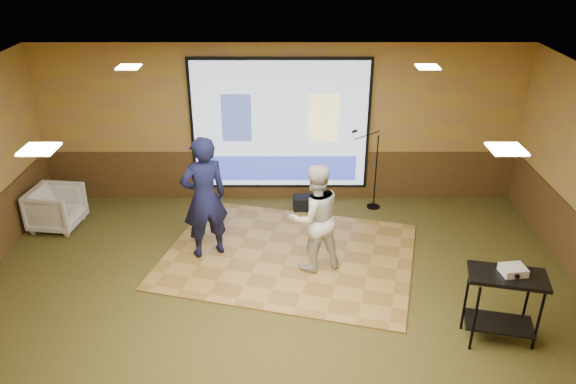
{
  "coord_description": "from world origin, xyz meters",
  "views": [
    {
      "loc": [
        0.14,
        -6.42,
        4.9
      ],
      "look_at": [
        0.14,
        1.02,
        1.3
      ],
      "focal_mm": 35.0,
      "sensor_mm": 36.0,
      "label": 1
    }
  ],
  "objects_px": {
    "player_left": "(204,198)",
    "dance_floor": "(289,255)",
    "projector": "(513,270)",
    "mic_stand": "(372,183)",
    "projector_screen": "(280,127)",
    "duffel_bag": "(305,203)",
    "av_table": "(504,294)",
    "banquet_chair": "(56,208)",
    "player_right": "(315,218)"
  },
  "relations": [
    {
      "from": "player_left",
      "to": "dance_floor",
      "type": "bearing_deg",
      "value": 152.65
    },
    {
      "from": "projector",
      "to": "mic_stand",
      "type": "relative_size",
      "value": 0.19
    },
    {
      "from": "projector_screen",
      "to": "projector",
      "type": "relative_size",
      "value": 11.38
    },
    {
      "from": "player_left",
      "to": "mic_stand",
      "type": "xyz_separation_m",
      "value": [
        2.87,
        1.68,
        -0.54
      ]
    },
    {
      "from": "player_left",
      "to": "duffel_bag",
      "type": "bearing_deg",
      "value": -161.1
    },
    {
      "from": "av_table",
      "to": "dance_floor",
      "type": "bearing_deg",
      "value": 143.34
    },
    {
      "from": "mic_stand",
      "to": "duffel_bag",
      "type": "distance_m",
      "value": 1.31
    },
    {
      "from": "projector",
      "to": "duffel_bag",
      "type": "bearing_deg",
      "value": 116.77
    },
    {
      "from": "mic_stand",
      "to": "duffel_bag",
      "type": "relative_size",
      "value": 3.6
    },
    {
      "from": "player_left",
      "to": "projector",
      "type": "bearing_deg",
      "value": 128.36
    },
    {
      "from": "mic_stand",
      "to": "banquet_chair",
      "type": "distance_m",
      "value": 5.68
    },
    {
      "from": "player_right",
      "to": "duffel_bag",
      "type": "height_order",
      "value": "player_right"
    },
    {
      "from": "projector",
      "to": "av_table",
      "type": "bearing_deg",
      "value": -162.16
    },
    {
      "from": "av_table",
      "to": "duffel_bag",
      "type": "distance_m",
      "value": 4.37
    },
    {
      "from": "projector_screen",
      "to": "banquet_chair",
      "type": "height_order",
      "value": "projector_screen"
    },
    {
      "from": "player_right",
      "to": "banquet_chair",
      "type": "height_order",
      "value": "player_right"
    },
    {
      "from": "projector_screen",
      "to": "player_left",
      "type": "relative_size",
      "value": 1.65
    },
    {
      "from": "projector_screen",
      "to": "av_table",
      "type": "distance_m",
      "value": 5.06
    },
    {
      "from": "player_left",
      "to": "mic_stand",
      "type": "bearing_deg",
      "value": -174.82
    },
    {
      "from": "player_left",
      "to": "av_table",
      "type": "relative_size",
      "value": 2.02
    },
    {
      "from": "player_right",
      "to": "projector",
      "type": "distance_m",
      "value": 2.88
    },
    {
      "from": "player_right",
      "to": "mic_stand",
      "type": "bearing_deg",
      "value": -140.01
    },
    {
      "from": "dance_floor",
      "to": "player_right",
      "type": "height_order",
      "value": "player_right"
    },
    {
      "from": "projector_screen",
      "to": "duffel_bag",
      "type": "bearing_deg",
      "value": -46.99
    },
    {
      "from": "av_table",
      "to": "mic_stand",
      "type": "bearing_deg",
      "value": 106.95
    },
    {
      "from": "projector",
      "to": "duffel_bag",
      "type": "distance_m",
      "value": 4.44
    },
    {
      "from": "dance_floor",
      "to": "player_right",
      "type": "distance_m",
      "value": 1.02
    },
    {
      "from": "mic_stand",
      "to": "duffel_bag",
      "type": "xyz_separation_m",
      "value": [
        -1.25,
        -0.11,
        -0.36
      ]
    },
    {
      "from": "av_table",
      "to": "projector",
      "type": "distance_m",
      "value": 0.35
    },
    {
      "from": "projector",
      "to": "projector_screen",
      "type": "bearing_deg",
      "value": 117.94
    },
    {
      "from": "projector",
      "to": "banquet_chair",
      "type": "bearing_deg",
      "value": 149.13
    },
    {
      "from": "dance_floor",
      "to": "duffel_bag",
      "type": "bearing_deg",
      "value": 79.43
    },
    {
      "from": "projector_screen",
      "to": "duffel_bag",
      "type": "relative_size",
      "value": 7.66
    },
    {
      "from": "player_left",
      "to": "duffel_bag",
      "type": "distance_m",
      "value": 2.42
    },
    {
      "from": "player_right",
      "to": "player_left",
      "type": "bearing_deg",
      "value": -33.67
    },
    {
      "from": "banquet_chair",
      "to": "projector",
      "type": "bearing_deg",
      "value": -106.37
    },
    {
      "from": "projector_screen",
      "to": "mic_stand",
      "type": "bearing_deg",
      "value": -12.53
    },
    {
      "from": "projector",
      "to": "banquet_chair",
      "type": "height_order",
      "value": "projector"
    },
    {
      "from": "mic_stand",
      "to": "projector_screen",
      "type": "bearing_deg",
      "value": -174.18
    },
    {
      "from": "projector_screen",
      "to": "dance_floor",
      "type": "bearing_deg",
      "value": -85.67
    },
    {
      "from": "projector_screen",
      "to": "banquet_chair",
      "type": "xyz_separation_m",
      "value": [
        -3.92,
        -1.13,
        -1.1
      ]
    },
    {
      "from": "projector",
      "to": "mic_stand",
      "type": "distance_m",
      "value": 3.93
    },
    {
      "from": "av_table",
      "to": "mic_stand",
      "type": "height_order",
      "value": "mic_stand"
    },
    {
      "from": "player_left",
      "to": "av_table",
      "type": "height_order",
      "value": "player_left"
    },
    {
      "from": "mic_stand",
      "to": "banquet_chair",
      "type": "bearing_deg",
      "value": -154.03
    },
    {
      "from": "dance_floor",
      "to": "projector",
      "type": "height_order",
      "value": "projector"
    },
    {
      "from": "player_right",
      "to": "duffel_bag",
      "type": "relative_size",
      "value": 3.97
    },
    {
      "from": "projector",
      "to": "banquet_chair",
      "type": "distance_m",
      "value": 7.47
    },
    {
      "from": "banquet_chair",
      "to": "duffel_bag",
      "type": "relative_size",
      "value": 1.88
    },
    {
      "from": "projector_screen",
      "to": "banquet_chair",
      "type": "relative_size",
      "value": 4.07
    }
  ]
}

